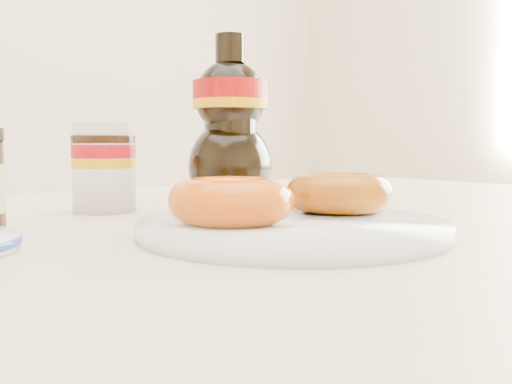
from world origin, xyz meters
TOP-DOWN VIEW (x-y plane):
  - dining_table at (0.00, 0.10)m, footprint 1.40×0.90m
  - plate at (-0.04, -0.01)m, footprint 0.27×0.27m
  - donut_bitten at (-0.09, 0.01)m, footprint 0.13×0.13m
  - donut_whole at (0.04, 0.00)m, footprint 0.14×0.14m
  - nutella_jar at (-0.09, 0.25)m, footprint 0.07×0.07m
  - syrup_bottle at (0.04, 0.19)m, footprint 0.11×0.10m

SIDE VIEW (x-z plane):
  - dining_table at x=0.00m, z-range 0.29..1.04m
  - plate at x=-0.04m, z-range 0.75..0.76m
  - donut_whole at x=0.04m, z-range 0.76..0.80m
  - donut_bitten at x=-0.09m, z-range 0.76..0.80m
  - nutella_jar at x=-0.09m, z-range 0.75..0.86m
  - syrup_bottle at x=0.04m, z-range 0.75..0.96m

